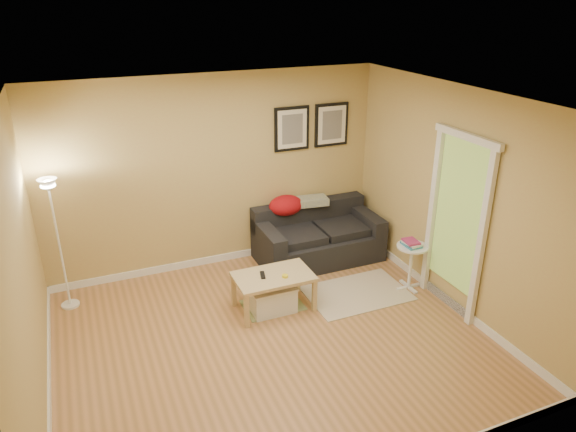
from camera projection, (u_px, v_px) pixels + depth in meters
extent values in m
plane|color=#B37C4C|center=(272.00, 340.00, 5.76)|extent=(4.50, 4.50, 0.00)
plane|color=white|center=(268.00, 101.00, 4.74)|extent=(4.50, 4.50, 0.00)
plane|color=tan|center=(216.00, 173.00, 6.94)|extent=(4.50, 0.00, 4.50)
plane|color=tan|center=(377.00, 347.00, 3.55)|extent=(4.50, 0.00, 4.50)
plane|color=tan|center=(22.00, 276.00, 4.44)|extent=(0.00, 4.00, 4.00)
plane|color=tan|center=(453.00, 200.00, 6.05)|extent=(0.00, 4.00, 4.00)
cube|color=white|center=(221.00, 258.00, 7.43)|extent=(4.50, 0.02, 0.10)
cube|color=white|center=(49.00, 392.00, 4.94)|extent=(0.02, 4.00, 0.10)
cube|color=white|center=(440.00, 294.00, 6.54)|extent=(0.02, 4.00, 0.10)
cube|color=beige|center=(357.00, 293.00, 6.64)|extent=(1.25, 0.85, 0.01)
cube|color=#668C4C|center=(273.00, 305.00, 6.39)|extent=(0.70, 0.50, 0.01)
cube|color=black|center=(263.00, 275.00, 6.14)|extent=(0.09, 0.17, 0.02)
cylinder|color=yellow|center=(285.00, 276.00, 6.11)|extent=(0.07, 0.07, 0.03)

